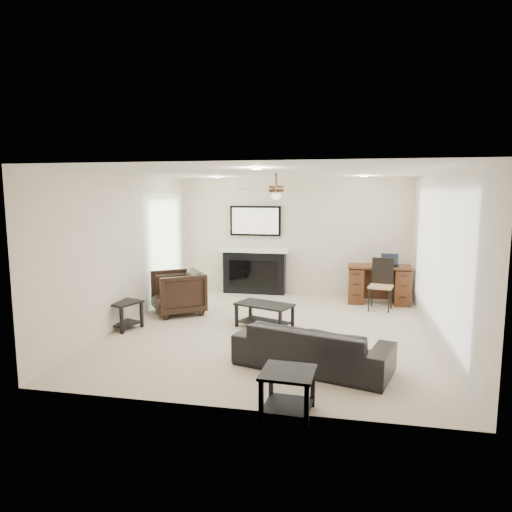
% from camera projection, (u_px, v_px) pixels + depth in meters
% --- Properties ---
extents(room_shell, '(5.50, 5.54, 2.52)m').
position_uv_depth(room_shell, '(287.00, 225.00, 7.16)').
color(room_shell, beige).
rests_on(room_shell, ground).
extents(sofa, '(2.07, 1.27, 0.57)m').
position_uv_depth(sofa, '(312.00, 347.00, 5.72)').
color(sofa, black).
rests_on(sofa, ground).
extents(armchair, '(1.19, 1.18, 0.78)m').
position_uv_depth(armchair, '(178.00, 292.00, 8.29)').
color(armchair, black).
rests_on(armchair, ground).
extents(coffee_table, '(1.02, 0.79, 0.40)m').
position_uv_depth(coffee_table, '(264.00, 316.00, 7.45)').
color(coffee_table, black).
rests_on(coffee_table, ground).
extents(end_table_near, '(0.55, 0.55, 0.45)m').
position_uv_depth(end_table_near, '(288.00, 393.00, 4.54)').
color(end_table_near, black).
rests_on(end_table_near, ground).
extents(end_table_left, '(0.64, 0.64, 0.45)m').
position_uv_depth(end_table_left, '(123.00, 315.00, 7.40)').
color(end_table_left, black).
rests_on(end_table_left, ground).
extents(fireplace_unit, '(1.52, 0.34, 1.91)m').
position_uv_depth(fireplace_unit, '(254.00, 250.00, 9.89)').
color(fireplace_unit, black).
rests_on(fireplace_unit, ground).
extents(desk, '(1.22, 0.56, 0.76)m').
position_uv_depth(desk, '(379.00, 284.00, 9.06)').
color(desk, '#36170D').
rests_on(desk, ground).
extents(desk_chair, '(0.50, 0.52, 0.97)m').
position_uv_depth(desk_chair, '(381.00, 285.00, 8.52)').
color(desk_chair, black).
rests_on(desk_chair, ground).
extents(laptop, '(0.33, 0.24, 0.23)m').
position_uv_depth(laptop, '(390.00, 260.00, 8.94)').
color(laptop, black).
rests_on(laptop, desk).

